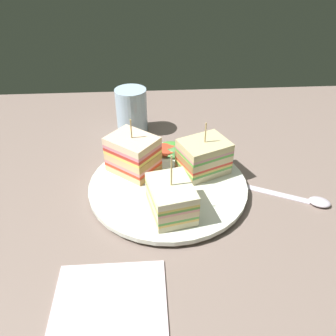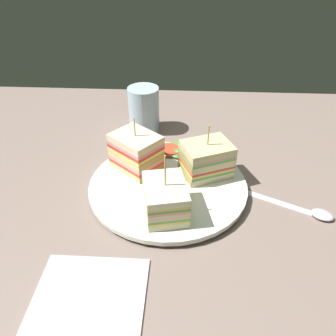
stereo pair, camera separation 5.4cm
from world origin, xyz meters
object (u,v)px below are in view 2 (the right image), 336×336
at_px(sandwich_wedge_0, 206,159).
at_px(spoon, 307,211).
at_px(sandwich_wedge_2, 169,199).
at_px(drinking_glass, 144,112).
at_px(napkin, 87,304).
at_px(plate, 168,185).
at_px(sandwich_wedge_1, 136,152).

relative_size(sandwich_wedge_0, spoon, 0.69).
bearing_deg(sandwich_wedge_2, drinking_glass, 1.79).
height_order(sandwich_wedge_0, spoon, sandwich_wedge_0).
xyz_separation_m(sandwich_wedge_0, napkin, (-0.14, -0.25, -0.04)).
xyz_separation_m(napkin, drinking_glass, (0.02, 0.42, 0.04)).
xyz_separation_m(plate, sandwich_wedge_0, (0.06, 0.03, 0.03)).
bearing_deg(drinking_glass, sandwich_wedge_2, -76.29).
height_order(plate, drinking_glass, drinking_glass).
xyz_separation_m(plate, sandwich_wedge_1, (-0.06, 0.04, 0.04)).
bearing_deg(sandwich_wedge_2, plate, -8.03).
relative_size(sandwich_wedge_0, sandwich_wedge_1, 0.97).
bearing_deg(sandwich_wedge_2, napkin, 137.76).
bearing_deg(sandwich_wedge_0, plate, 3.16).
bearing_deg(spoon, plate, -165.15).
relative_size(sandwich_wedge_1, spoon, 0.71).
relative_size(plate, sandwich_wedge_2, 2.60).
xyz_separation_m(sandwich_wedge_0, drinking_glass, (-0.12, 0.17, -0.00)).
distance_m(sandwich_wedge_1, napkin, 0.26).
distance_m(spoon, napkin, 0.35).
distance_m(plate, sandwich_wedge_2, 0.08).
bearing_deg(sandwich_wedge_1, drinking_glass, 131.68).
bearing_deg(drinking_glass, sandwich_wedge_1, -87.94).
bearing_deg(drinking_glass, spoon, -41.70).
height_order(napkin, drinking_glass, drinking_glass).
xyz_separation_m(plate, spoon, (0.22, -0.04, -0.00)).
bearing_deg(spoon, sandwich_wedge_0, -179.50).
distance_m(sandwich_wedge_2, napkin, 0.18).
bearing_deg(sandwich_wedge_0, spoon, 130.87).
xyz_separation_m(sandwich_wedge_0, sandwich_wedge_1, (-0.12, 0.01, 0.00)).
relative_size(spoon, napkin, 1.02).
bearing_deg(sandwich_wedge_0, napkin, 36.54).
bearing_deg(sandwich_wedge_1, sandwich_wedge_2, -21.35).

